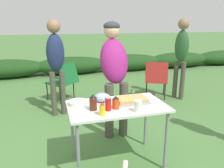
% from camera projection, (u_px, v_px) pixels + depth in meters
% --- Properties ---
extents(ground_plane, '(60.00, 60.00, 0.00)m').
position_uv_depth(ground_plane, '(117.00, 162.00, 2.65)').
color(ground_plane, '#4C7A3D').
extents(shrub_hedge, '(14.40, 0.90, 0.56)m').
position_uv_depth(shrub_hedge, '(72.00, 65.00, 7.14)').
color(shrub_hedge, '#1E4219').
rests_on(shrub_hedge, ground).
extents(folding_table, '(1.10, 0.64, 0.74)m').
position_uv_depth(folding_table, '(117.00, 112.00, 2.47)').
color(folding_table, silver).
rests_on(folding_table, ground).
extents(food_tray, '(0.39, 0.25, 0.06)m').
position_uv_depth(food_tray, '(131.00, 100.00, 2.54)').
color(food_tray, '#9E9EA3').
rests_on(food_tray, folding_table).
extents(plate_stack, '(0.21, 0.21, 0.04)m').
position_uv_depth(plate_stack, '(78.00, 103.00, 2.47)').
color(plate_stack, white).
rests_on(plate_stack, folding_table).
extents(mixing_bowl, '(0.18, 0.18, 0.10)m').
position_uv_depth(mixing_bowl, '(102.00, 97.00, 2.56)').
color(mixing_bowl, '#99B2CC').
rests_on(mixing_bowl, folding_table).
extents(paper_cup_stack, '(0.08, 0.08, 0.12)m').
position_uv_depth(paper_cup_stack, '(138.00, 106.00, 2.26)').
color(paper_cup_stack, white).
rests_on(paper_cup_stack, folding_table).
extents(mustard_bottle, '(0.06, 0.06, 0.14)m').
position_uv_depth(mustard_bottle, '(102.00, 109.00, 2.17)').
color(mustard_bottle, yellow).
rests_on(mustard_bottle, folding_table).
extents(ketchup_bottle, '(0.06, 0.06, 0.18)m').
position_uv_depth(ketchup_bottle, '(108.00, 103.00, 2.29)').
color(ketchup_bottle, red).
rests_on(ketchup_bottle, folding_table).
extents(bbq_sauce_bottle, '(0.08, 0.08, 0.18)m').
position_uv_depth(bbq_sauce_bottle, '(93.00, 102.00, 2.30)').
color(bbq_sauce_bottle, '#562314').
rests_on(bbq_sauce_bottle, folding_table).
extents(hot_sauce_bottle, '(0.08, 0.08, 0.14)m').
position_uv_depth(hot_sauce_bottle, '(116.00, 103.00, 2.34)').
color(hot_sauce_bottle, '#CC4214').
rests_on(hot_sauce_bottle, folding_table).
extents(standing_person_in_navy_coat, '(0.40, 0.51, 1.65)m').
position_uv_depth(standing_person_in_navy_coat, '(114.00, 67.00, 3.11)').
color(standing_person_in_navy_coat, '#4C473D').
rests_on(standing_person_in_navy_coat, ground).
extents(standing_person_with_beanie, '(0.34, 0.37, 1.72)m').
position_uv_depth(standing_person_with_beanie, '(181.00, 50.00, 4.60)').
color(standing_person_with_beanie, '#4C473D').
rests_on(standing_person_with_beanie, ground).
extents(standing_person_in_gray_fleece, '(0.34, 0.28, 1.69)m').
position_uv_depth(standing_person_in_gray_fleece, '(56.00, 58.00, 3.75)').
color(standing_person_in_gray_fleece, '#4C473D').
rests_on(standing_person_in_gray_fleece, ground).
extents(camp_chair_green_behind_table, '(0.73, 0.75, 0.83)m').
position_uv_depth(camp_chair_green_behind_table, '(63.00, 79.00, 4.63)').
color(camp_chair_green_behind_table, '#19602D').
rests_on(camp_chair_green_behind_table, ground).
extents(camp_chair_near_hedge, '(0.67, 0.73, 0.83)m').
position_uv_depth(camp_chair_near_hedge, '(156.00, 78.00, 4.77)').
color(camp_chair_near_hedge, maroon).
rests_on(camp_chair_near_hedge, ground).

